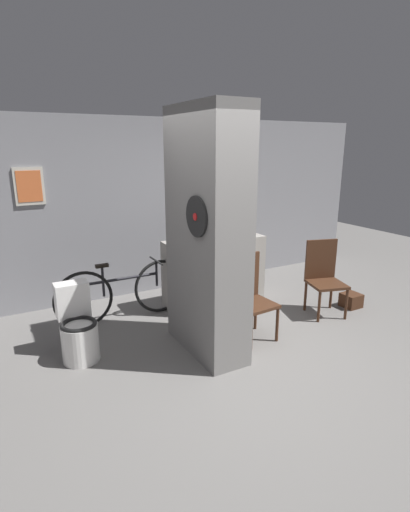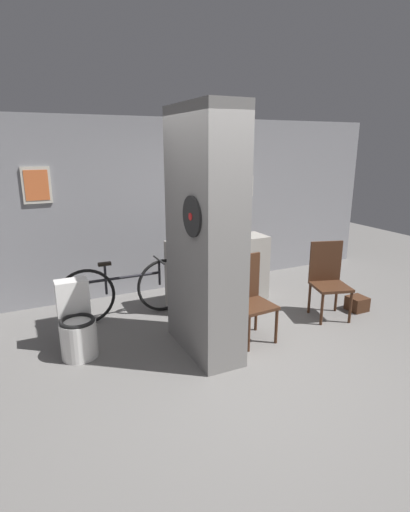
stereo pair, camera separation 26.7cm
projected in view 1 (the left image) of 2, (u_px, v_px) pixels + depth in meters
The scene contains 11 objects.
ground_plane at pixel (245, 367), 4.11m from camera, with size 14.00×14.00×0.00m, color slate.
wall_back at pixel (147, 207), 5.97m from camera, with size 8.00×0.09×2.60m.
pillar_center at pixel (207, 235), 4.16m from camera, with size 0.48×1.11×2.60m.
counter_shelf at pixel (215, 271), 5.68m from camera, with size 1.46×0.44×0.95m.
toilet at pixel (78, 329), 4.22m from camera, with size 0.39×0.55×0.79m.
chair_near_pillar at pixel (249, 294), 4.64m from camera, with size 0.47×0.47×0.99m.
chair_by_doorway at pixel (324, 275), 5.33m from camera, with size 0.55×0.55×0.99m.
bicycle at pixel (124, 292), 5.15m from camera, with size 1.76×0.42×0.79m.
bottle_tall at pixel (235, 227), 5.72m from camera, with size 0.06×0.06×0.32m.
bottle_short at pixel (231, 230), 5.64m from camera, with size 0.07×0.07×0.27m.
floor_crate at pixel (351, 300), 5.62m from camera, with size 0.24×0.24×0.19m.
Camera 1 is at (-2.12, -2.99, 2.21)m, focal length 28.00 mm.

